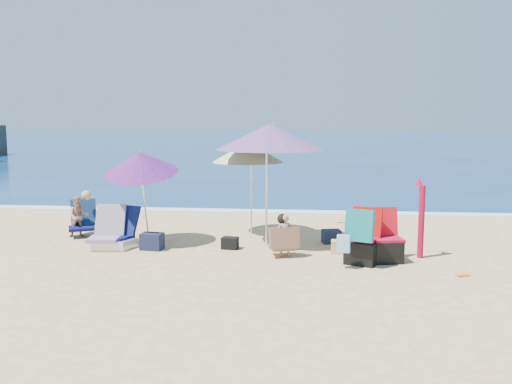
# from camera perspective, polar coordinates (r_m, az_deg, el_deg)

# --- Properties ---
(ground) EXTENTS (120.00, 120.00, 0.00)m
(ground) POSITION_cam_1_polar(r_m,az_deg,el_deg) (9.80, 1.18, -7.20)
(ground) COLOR #D8BC84
(ground) RESTS_ON ground
(sea) EXTENTS (120.00, 80.00, 0.12)m
(sea) POSITION_cam_1_polar(r_m,az_deg,el_deg) (54.51, 4.87, 5.04)
(sea) COLOR navy
(sea) RESTS_ON ground
(foam) EXTENTS (120.00, 0.50, 0.04)m
(foam) POSITION_cam_1_polar(r_m,az_deg,el_deg) (14.77, 2.72, -2.02)
(foam) COLOR white
(foam) RESTS_ON ground
(umbrella_turquoise) EXTENTS (2.78, 2.78, 2.40)m
(umbrella_turquoise) POSITION_cam_1_polar(r_m,az_deg,el_deg) (10.95, 1.38, 5.59)
(umbrella_turquoise) COLOR white
(umbrella_turquoise) RESTS_ON ground
(umbrella_striped) EXTENTS (1.93, 1.93, 2.02)m
(umbrella_striped) POSITION_cam_1_polar(r_m,az_deg,el_deg) (11.92, -0.82, 4.07)
(umbrella_striped) COLOR white
(umbrella_striped) RESTS_ON ground
(umbrella_blue) EXTENTS (1.50, 1.56, 1.98)m
(umbrella_blue) POSITION_cam_1_polar(r_m,az_deg,el_deg) (11.15, -11.63, 2.94)
(umbrella_blue) COLOR white
(umbrella_blue) RESTS_ON ground
(furled_umbrella) EXTENTS (0.20, 0.18, 1.45)m
(furled_umbrella) POSITION_cam_1_polar(r_m,az_deg,el_deg) (10.42, 16.33, -2.14)
(furled_umbrella) COLOR maroon
(furled_umbrella) RESTS_ON ground
(chair_navy) EXTENTS (0.76, 0.85, 0.77)m
(chair_navy) POSITION_cam_1_polar(r_m,az_deg,el_deg) (11.25, -13.58, -4.39)
(chair_navy) COLOR #0D0D4E
(chair_navy) RESTS_ON ground
(chair_rainbow) EXTENTS (0.70, 0.80, 0.81)m
(chair_rainbow) POSITION_cam_1_polar(r_m,az_deg,el_deg) (11.19, -14.64, -4.43)
(chair_rainbow) COLOR #E85E51
(chair_rainbow) RESTS_ON ground
(camp_chair_left) EXTENTS (0.62, 0.62, 0.92)m
(camp_chair_left) POSITION_cam_1_polar(r_m,az_deg,el_deg) (10.12, 12.97, -5.31)
(camp_chair_left) COLOR maroon
(camp_chair_left) RESTS_ON ground
(camp_chair_right) EXTENTS (0.83, 0.95, 0.99)m
(camp_chair_right) POSITION_cam_1_polar(r_m,az_deg,el_deg) (9.84, 10.63, -5.12)
(camp_chair_right) COLOR maroon
(camp_chair_right) RESTS_ON ground
(person_center) EXTENTS (0.58, 0.55, 0.78)m
(person_center) POSITION_cam_1_polar(r_m,az_deg,el_deg) (10.14, 2.84, -4.49)
(person_center) COLOR tan
(person_center) RESTS_ON ground
(person_left) EXTENTS (0.71, 0.86, 0.96)m
(person_left) POSITION_cam_1_polar(r_m,az_deg,el_deg) (12.41, -17.39, -2.31)
(person_left) COLOR tan
(person_left) RESTS_ON ground
(bag_navy_a) EXTENTS (0.44, 0.34, 0.31)m
(bag_navy_a) POSITION_cam_1_polar(r_m,az_deg,el_deg) (10.91, -10.47, -4.93)
(bag_navy_a) COLOR #161C32
(bag_navy_a) RESTS_ON ground
(bag_black_a) EXTENTS (0.33, 0.26, 0.22)m
(bag_black_a) POSITION_cam_1_polar(r_m,az_deg,el_deg) (10.80, -2.65, -5.18)
(bag_black_a) COLOR black
(bag_black_a) RESTS_ON ground
(bag_tan) EXTENTS (0.30, 0.22, 0.25)m
(bag_tan) POSITION_cam_1_polar(r_m,az_deg,el_deg) (10.53, 8.39, -5.53)
(bag_tan) COLOR tan
(bag_tan) RESTS_ON ground
(bag_navy_b) EXTENTS (0.41, 0.34, 0.27)m
(bag_navy_b) POSITION_cam_1_polar(r_m,az_deg,el_deg) (11.38, 7.62, -4.47)
(bag_navy_b) COLOR #172134
(bag_navy_b) RESTS_ON ground
(bag_black_b) EXTENTS (0.28, 0.20, 0.21)m
(bag_black_b) POSITION_cam_1_polar(r_m,az_deg,el_deg) (9.98, 11.42, -6.46)
(bag_black_b) COLOR black
(bag_black_b) RESTS_ON ground
(orange_item) EXTENTS (0.25, 0.18, 0.03)m
(orange_item) POSITION_cam_1_polar(r_m,az_deg,el_deg) (9.60, 20.17, -7.92)
(orange_item) COLOR orange
(orange_item) RESTS_ON ground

